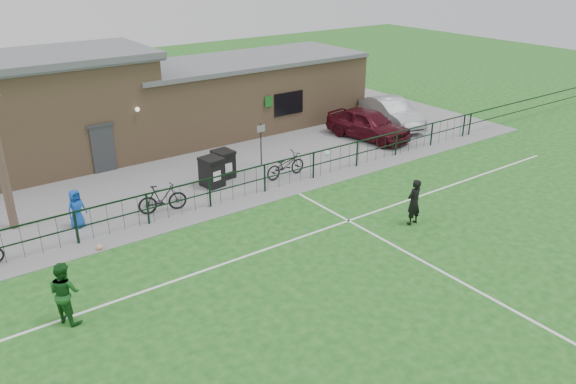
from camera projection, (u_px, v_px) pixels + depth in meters
ground at (388, 288)px, 16.38m from camera, size 90.00×90.00×0.00m
paving_strip at (183, 159)px, 26.43m from camera, size 34.00×13.00×0.02m
pitch_line_touch at (247, 199)px, 22.18m from camera, size 28.00×0.10×0.01m
pitch_line_mid at (305, 236)px, 19.36m from camera, size 28.00×0.10×0.01m
pitch_line_perp at (434, 267)px, 17.45m from camera, size 0.10×16.00×0.01m
perimeter_fence at (244, 184)px, 22.10m from camera, size 28.00×0.10×1.20m
wheelie_bin_left at (212, 173)px, 23.18m from camera, size 0.89×0.97×1.15m
wheelie_bin_right at (223, 165)px, 24.08m from camera, size 0.81×0.90×1.12m
sign_post at (261, 145)px, 25.18m from camera, size 0.08×0.08×2.00m
car_maroon at (368, 124)px, 28.92m from camera, size 2.61×4.85×1.57m
car_silver at (391, 113)px, 30.99m from camera, size 2.57×4.89×1.53m
bicycle_d at (162, 198)px, 20.88m from camera, size 1.89×0.87×1.10m
bicycle_e at (285, 165)px, 24.13m from camera, size 2.04×0.82×1.05m
spectator_child at (76, 209)px, 19.67m from camera, size 0.80×0.64×1.42m
goalkeeper_kick at (412, 201)px, 19.90m from camera, size 2.08×3.24×2.30m
outfield_player at (65, 292)px, 14.62m from camera, size 0.97×1.05×1.75m
ball_ground at (99, 247)px, 18.41m from camera, size 0.20×0.20×0.20m
clubhouse at (136, 103)px, 27.30m from camera, size 24.25×5.40×4.96m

